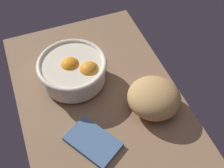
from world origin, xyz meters
The scene contains 4 objects.
ground_plane centered at (0.00, 0.00, -1.50)cm, with size 75.65×52.02×3.00cm, color #86664A.
fruit_bowl centered at (-7.97, -5.36, 5.80)cm, with size 22.96×22.96×10.30cm.
bread_loaf centered at (11.14, 14.74, 4.99)cm, with size 16.72×15.84×9.98cm, color tan.
napkin_folded centered at (16.42, -7.19, 0.70)cm, with size 15.54×9.70×1.39cm, color #486790.
Camera 1 is at (55.41, -16.03, 78.22)cm, focal length 46.72 mm.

